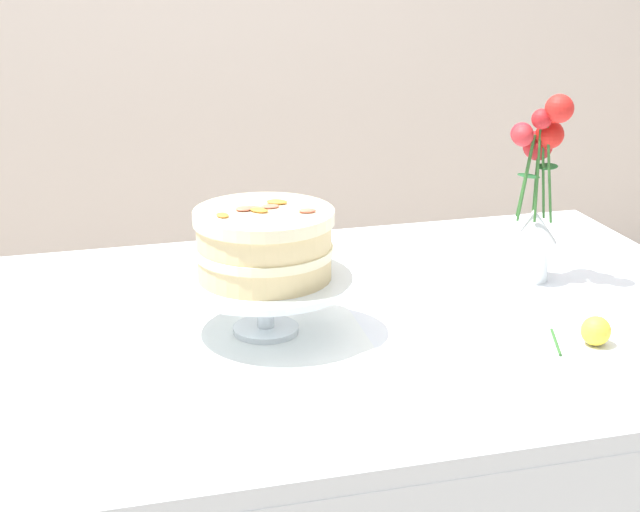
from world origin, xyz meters
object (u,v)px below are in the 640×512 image
object	(u,v)px
dining_table	(360,371)
layer_cake	(264,244)
flower_vase	(537,193)
cake_stand	(265,287)
fallen_rose	(595,331)

from	to	relation	value
dining_table	layer_cake	world-z (taller)	layer_cake
layer_cake	flower_vase	world-z (taller)	flower_vase
dining_table	cake_stand	size ratio (longest dim) A/B	4.83
layer_cake	flower_vase	xyz separation A→B (m)	(0.55, 0.12, 0.01)
cake_stand	fallen_rose	bearing A→B (deg)	-20.34
cake_stand	layer_cake	bearing A→B (deg)	80.59
dining_table	cake_stand	bearing A→B (deg)	-178.26
layer_cake	fallen_rose	size ratio (longest dim) A/B	2.22
layer_cake	fallen_rose	xyz separation A→B (m)	(0.50, -0.19, -0.13)
flower_vase	cake_stand	bearing A→B (deg)	-167.31
cake_stand	fallen_rose	size ratio (longest dim) A/B	2.82
cake_stand	flower_vase	distance (m)	0.57
fallen_rose	flower_vase	bearing A→B (deg)	82.28
dining_table	layer_cake	xyz separation A→B (m)	(-0.17, -0.01, 0.25)
cake_stand	dining_table	bearing A→B (deg)	1.74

